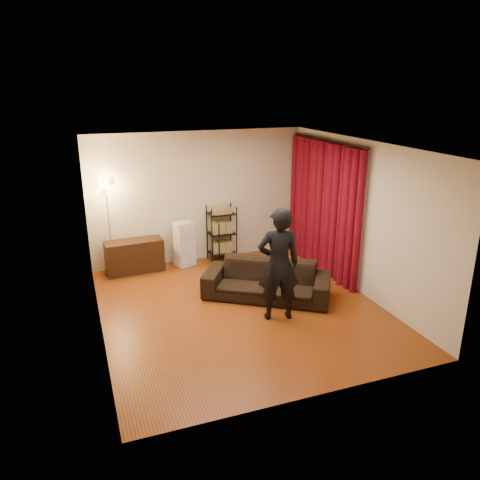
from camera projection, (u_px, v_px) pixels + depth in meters
name	position (u px, v px, depth m)	size (l,w,h in m)	color
floor	(241.00, 308.00, 7.87)	(5.00, 5.00, 0.00)	brown
ceiling	(241.00, 146.00, 7.01)	(5.00, 5.00, 0.00)	white
wall_back	(199.00, 197.00, 9.66)	(5.00, 5.00, 0.00)	beige
wall_front	(318.00, 295.00, 5.22)	(5.00, 5.00, 0.00)	beige
wall_left	(94.00, 248.00, 6.71)	(5.00, 5.00, 0.00)	beige
wall_right	(361.00, 218.00, 8.17)	(5.00, 5.00, 0.00)	beige
curtain_rod	(327.00, 140.00, 8.75)	(0.04, 0.04, 2.65)	black
curtain	(323.00, 208.00, 9.16)	(0.22, 2.65, 2.55)	maroon
sofa	(267.00, 280.00, 8.17)	(2.18, 0.85, 0.64)	black
person	(279.00, 264.00, 7.27)	(0.67, 0.44, 1.83)	black
media_cabinet	(135.00, 256.00, 9.28)	(1.12, 0.42, 0.65)	#331B0E
storage_boxes	(185.00, 244.00, 9.55)	(0.38, 0.30, 0.94)	beige
wire_shelf	(222.00, 233.00, 9.84)	(0.54, 0.38, 1.18)	black
floor_lamp	(109.00, 229.00, 8.93)	(0.34, 0.34, 1.91)	silver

